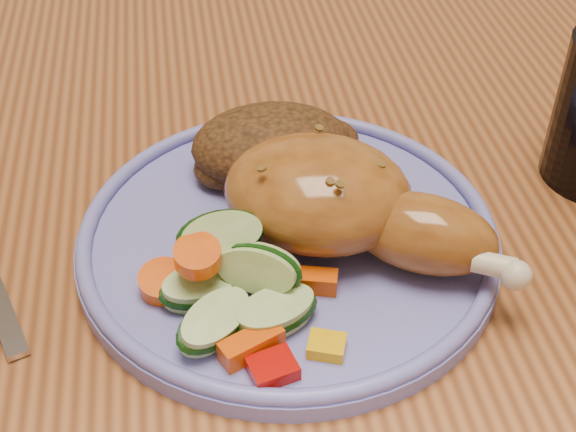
{
  "coord_description": "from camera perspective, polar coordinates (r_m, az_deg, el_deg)",
  "views": [
    {
      "loc": [
        -0.08,
        -0.47,
        1.1
      ],
      "look_at": [
        -0.03,
        -0.1,
        0.78
      ],
      "focal_mm": 50.0,
      "sensor_mm": 36.0,
      "label": 1
    }
  ],
  "objects": [
    {
      "name": "dining_table",
      "position": [
        0.64,
        0.93,
        -1.7
      ],
      "size": [
        0.9,
        1.4,
        0.75
      ],
      "color": "brown",
      "rests_on": "ground"
    },
    {
      "name": "chair_far",
      "position": [
        1.25,
        -3.92,
        11.78
      ],
      "size": [
        0.42,
        0.42,
        0.91
      ],
      "color": "#4C2D16",
      "rests_on": "ground"
    },
    {
      "name": "plate",
      "position": [
        0.51,
        0.0,
        -1.78
      ],
      "size": [
        0.27,
        0.27,
        0.01
      ],
      "primitive_type": "cylinder",
      "color": "#6766B9",
      "rests_on": "dining_table"
    },
    {
      "name": "plate_rim",
      "position": [
        0.5,
        0.0,
        -0.86
      ],
      "size": [
        0.26,
        0.26,
        0.01
      ],
      "primitive_type": "torus",
      "color": "#6766B9",
      "rests_on": "plate"
    },
    {
      "name": "chicken_leg",
      "position": [
        0.49,
        3.91,
        0.96
      ],
      "size": [
        0.18,
        0.15,
        0.06
      ],
      "color": "#9A5920",
      "rests_on": "plate"
    },
    {
      "name": "rice_pilaf",
      "position": [
        0.55,
        -0.96,
        5.0
      ],
      "size": [
        0.12,
        0.08,
        0.05
      ],
      "color": "#4C2C13",
      "rests_on": "plate"
    },
    {
      "name": "vegetable_pile",
      "position": [
        0.45,
        -3.92,
        -5.09
      ],
      "size": [
        0.12,
        0.11,
        0.06
      ],
      "color": "#A50A05",
      "rests_on": "plate"
    }
  ]
}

